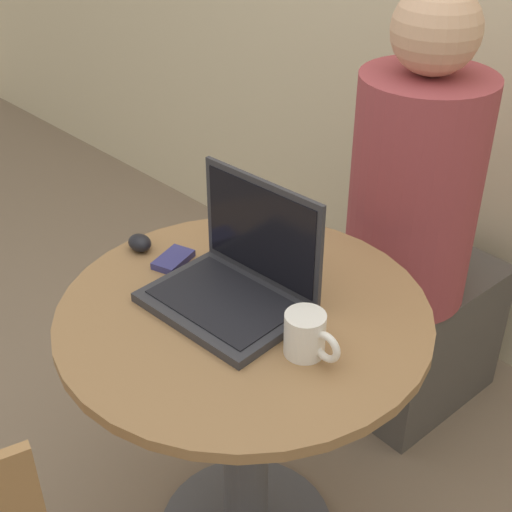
{
  "coord_description": "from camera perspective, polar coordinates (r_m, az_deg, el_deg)",
  "views": [
    {
      "loc": [
        0.86,
        -0.8,
        1.6
      ],
      "look_at": [
        -0.02,
        0.05,
        0.82
      ],
      "focal_mm": 50.0,
      "sensor_mm": 36.0,
      "label": 1
    }
  ],
  "objects": [
    {
      "name": "cell_phone",
      "position": [
        1.62,
        -6.64,
        -0.28
      ],
      "size": [
        0.08,
        0.11,
        0.02
      ],
      "color": "navy",
      "rests_on": "round_table"
    },
    {
      "name": "computer_mouse",
      "position": [
        1.67,
        -9.28,
        1.05
      ],
      "size": [
        0.06,
        0.05,
        0.04
      ],
      "color": "black",
      "rests_on": "round_table"
    },
    {
      "name": "person_seated",
      "position": [
        2.02,
        12.76,
        -0.05
      ],
      "size": [
        0.34,
        0.52,
        1.27
      ],
      "color": "#4C4742",
      "rests_on": "ground_plane"
    },
    {
      "name": "coffee_cup",
      "position": [
        1.34,
        4.08,
        -6.33
      ],
      "size": [
        0.12,
        0.08,
        0.09
      ],
      "color": "white",
      "rests_on": "round_table"
    },
    {
      "name": "laptop",
      "position": [
        1.46,
        -1.55,
        -1.81
      ],
      "size": [
        0.32,
        0.25,
        0.25
      ],
      "color": "#2D2D33",
      "rests_on": "round_table"
    },
    {
      "name": "round_table",
      "position": [
        1.61,
        -0.91,
        -10.52
      ],
      "size": [
        0.78,
        0.78,
        0.72
      ],
      "color": "#4C4C51",
      "rests_on": "ground_plane"
    }
  ]
}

